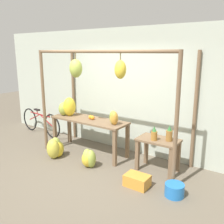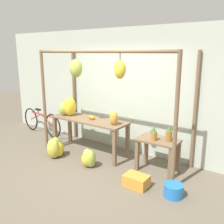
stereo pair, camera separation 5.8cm
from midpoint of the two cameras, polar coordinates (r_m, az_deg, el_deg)
The scene contains 14 objects.
ground_plane at distance 4.91m, azimuth -6.67°, elevation -14.10°, with size 20.00×20.00×0.00m, color #665B4C.
shop_wall_back at distance 5.72m, azimuth 3.82°, elevation 4.78°, with size 8.00×0.08×2.80m.
stall_awning at distance 5.03m, azimuth -1.86°, elevation 6.05°, with size 3.24×1.15×2.31m.
display_table_main at distance 5.66m, azimuth -4.92°, elevation -2.81°, with size 1.83×0.59×0.80m.
display_table_side at distance 4.92m, azimuth 10.76°, elevation -7.94°, with size 0.79×0.48×0.65m.
banana_pile_on_table at distance 5.96m, azimuth -9.78°, elevation 1.06°, with size 0.45×0.38×0.44m.
orange_pile at distance 5.60m, azimuth -4.35°, elevation -1.21°, with size 0.17×0.15×0.09m.
pineapple_cluster at distance 4.76m, azimuth 11.75°, elevation -5.03°, with size 0.37×0.24×0.30m.
banana_pile_ground_left at distance 5.71m, azimuth -12.36°, elevation -8.10°, with size 0.40×0.47×0.44m.
banana_pile_ground_right at distance 5.14m, azimuth -5.04°, elevation -10.52°, with size 0.38×0.34×0.38m.
fruit_crate_white at distance 4.49m, azimuth 5.98°, elevation -15.37°, with size 0.42×0.29×0.21m.
blue_bucket at distance 4.32m, azimuth 14.29°, elevation -16.98°, with size 0.31×0.31×0.21m.
parked_bicycle at distance 7.33m, azimuth -15.62°, elevation -2.16°, with size 1.73×0.22×0.70m.
papaya_pile at distance 5.15m, azimuth 0.70°, elevation -1.42°, with size 0.26×0.23×0.29m.
Camera 2 is at (2.96, -3.19, 2.27)m, focal length 40.00 mm.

